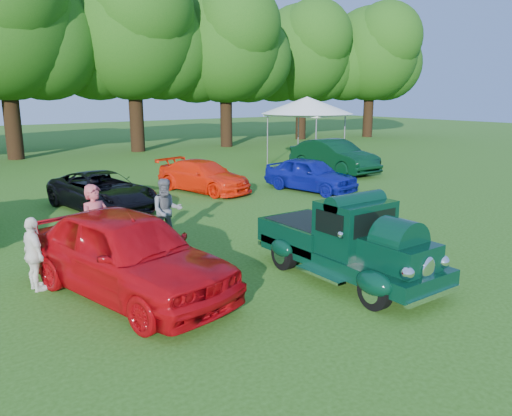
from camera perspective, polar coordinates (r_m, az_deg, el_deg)
ground at (r=10.80m, az=4.16°, el=-8.03°), size 120.00×120.00×0.00m
hero_pickup at (r=10.78m, az=10.33°, el=-4.07°), size 2.05×4.40×1.72m
red_convertible at (r=10.01m, az=-14.47°, el=-5.01°), size 3.14×5.31×1.70m
back_car_black at (r=17.61m, az=-17.15°, el=1.85°), size 2.86×4.89×1.28m
back_car_orange at (r=20.15m, az=-6.01°, el=3.65°), size 2.77×4.56×1.24m
back_car_blue at (r=20.25m, az=6.24°, el=3.84°), size 2.32×4.18×1.34m
back_car_green at (r=25.17m, az=8.85°, el=5.87°), size 1.73×4.91×1.62m
spectator_pink at (r=11.61m, az=-17.78°, el=-2.12°), size 0.80×0.63×1.94m
spectator_grey at (r=13.33m, az=-10.16°, el=-0.30°), size 0.97×0.85×1.70m
spectator_white at (r=10.85m, az=-24.03°, el=-4.86°), size 0.47×0.92×1.51m
canopy_tent at (r=27.34m, az=5.86°, el=11.54°), size 6.11×6.11×3.68m
tree_line at (r=32.80m, az=-23.10°, el=17.76°), size 64.39×10.34×12.04m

